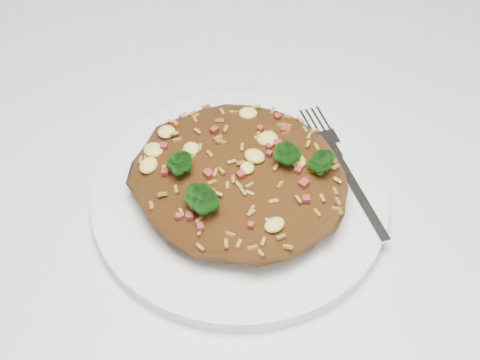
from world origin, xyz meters
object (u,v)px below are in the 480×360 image
(plate, at_px, (240,196))
(fried_rice, at_px, (240,172))
(fork, at_px, (348,176))
(dining_table, at_px, (215,220))

(plate, bearing_deg, fried_rice, -69.81)
(fried_rice, relative_size, fork, 1.42)
(plate, height_order, fork, fork)
(fried_rice, bearing_deg, fork, 33.64)
(dining_table, bearing_deg, fork, 8.49)
(dining_table, distance_m, fried_rice, 0.14)
(dining_table, distance_m, plate, 0.11)
(dining_table, height_order, fried_rice, fried_rice)
(plate, xyz_separation_m, fork, (0.08, 0.05, 0.01))
(dining_table, bearing_deg, fried_rice, -39.00)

